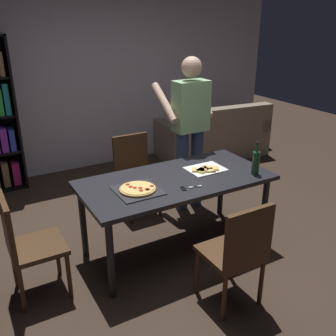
% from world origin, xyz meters
% --- Properties ---
extents(ground_plane, '(12.00, 12.00, 0.00)m').
position_xyz_m(ground_plane, '(0.00, 0.00, 0.00)').
color(ground_plane, '#38281E').
extents(back_wall, '(6.40, 0.10, 2.80)m').
position_xyz_m(back_wall, '(0.00, 2.60, 1.40)').
color(back_wall, '#BCB7C6').
rests_on(back_wall, ground_plane).
extents(dining_table, '(1.77, 0.86, 0.75)m').
position_xyz_m(dining_table, '(0.00, 0.00, 0.68)').
color(dining_table, '#232328').
rests_on(dining_table, ground_plane).
extents(chair_near_camera, '(0.42, 0.42, 0.90)m').
position_xyz_m(chair_near_camera, '(-0.00, -0.91, 0.51)').
color(chair_near_camera, '#472D19').
rests_on(chair_near_camera, ground_plane).
extents(chair_far_side, '(0.42, 0.42, 0.90)m').
position_xyz_m(chair_far_side, '(0.00, 0.91, 0.51)').
color(chair_far_side, '#472D19').
rests_on(chair_far_side, ground_plane).
extents(chair_left_end, '(0.42, 0.42, 0.90)m').
position_xyz_m(chair_left_end, '(-1.37, 0.00, 0.51)').
color(chair_left_end, '#472D19').
rests_on(chair_left_end, ground_plane).
extents(couch, '(1.77, 1.00, 0.85)m').
position_xyz_m(couch, '(1.89, 1.99, 0.30)').
color(couch, gray).
rests_on(couch, ground_plane).
extents(person_serving_pizza, '(0.55, 0.54, 1.75)m').
position_xyz_m(person_serving_pizza, '(0.59, 0.69, 1.00)').
color(person_serving_pizza, '#38476B').
rests_on(person_serving_pizza, ground_plane).
extents(pepperoni_pizza_on_tray, '(0.37, 0.37, 0.04)m').
position_xyz_m(pepperoni_pizza_on_tray, '(-0.42, -0.07, 0.77)').
color(pepperoni_pizza_on_tray, '#2D2D33').
rests_on(pepperoni_pizza_on_tray, dining_table).
extents(pizza_slices_on_towel, '(0.36, 0.28, 0.03)m').
position_xyz_m(pizza_slices_on_towel, '(0.35, 0.02, 0.76)').
color(pizza_slices_on_towel, white).
rests_on(pizza_slices_on_towel, dining_table).
extents(wine_bottle, '(0.07, 0.07, 0.32)m').
position_xyz_m(wine_bottle, '(0.70, -0.28, 0.87)').
color(wine_bottle, '#194723').
rests_on(wine_bottle, dining_table).
extents(kitchen_scissors, '(0.20, 0.09, 0.01)m').
position_xyz_m(kitchen_scissors, '(-0.02, -0.24, 0.76)').
color(kitchen_scissors, silver).
rests_on(kitchen_scissors, dining_table).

